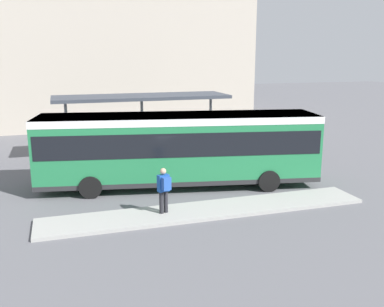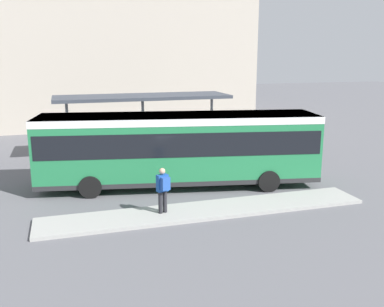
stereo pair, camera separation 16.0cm
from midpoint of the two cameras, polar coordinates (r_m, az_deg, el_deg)
name	(u,v)px [view 2 (the right image)]	position (r m, az deg, el deg)	size (l,w,h in m)	color
ground_plane	(179,186)	(19.10, -1.48, -4.30)	(120.00, 120.00, 0.00)	#5B5B60
curb_island	(207,210)	(16.02, 2.28, -7.57)	(12.27, 1.80, 0.12)	#9E9E99
city_bus	(179,145)	(18.63, -1.49, 1.16)	(12.28, 4.76, 3.18)	#237A47
pedestrian_waiting	(163,188)	(15.29, -3.58, -4.57)	(0.46, 0.50, 1.67)	#232328
bicycle_black	(301,144)	(26.93, 14.54, 1.21)	(0.48, 1.64, 0.71)	black
bicycle_red	(294,141)	(27.60, 13.66, 1.57)	(0.48, 1.71, 0.74)	black
station_shelter	(142,98)	(24.59, -6.44, 7.34)	(9.82, 3.06, 3.44)	#383D47
potted_planter_near_shelter	(129,156)	(22.07, -8.25, -0.35)	(0.74, 0.74, 1.20)	slate
station_building	(80,62)	(39.77, -14.64, 11.73)	(27.71, 13.90, 10.09)	#B2A899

